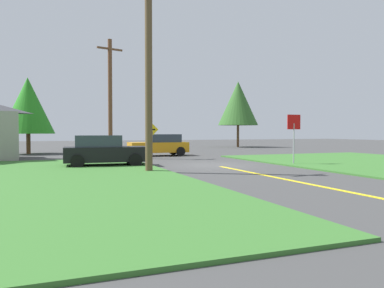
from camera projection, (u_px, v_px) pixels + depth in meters
ground_plane at (213, 165)px, 20.39m from camera, size 120.00×120.00×0.00m
grass_verge_left at (19, 182)px, 13.30m from camera, size 12.00×20.00×0.08m
lane_stripe_center at (309, 184)px, 12.93m from camera, size 0.20×14.00×0.01m
stop_sign at (294, 129)px, 20.45m from camera, size 0.80×0.08×2.73m
parked_car_near_building at (104, 151)px, 19.57m from camera, size 4.29×2.15×1.62m
car_approaching_junction at (160, 145)px, 28.32m from camera, size 4.38×1.96×1.62m
utility_pole_near at (149, 73)px, 16.58m from camera, size 1.79×0.42×8.55m
utility_pole_mid at (110, 97)px, 25.44m from camera, size 1.77×0.58×8.03m
direction_sign at (152, 136)px, 27.25m from camera, size 0.91×0.08×2.42m
oak_tree_left at (28, 106)px, 30.47m from camera, size 4.14×4.14×6.20m
pine_tree_center at (238, 103)px, 44.41m from camera, size 4.70×4.70×7.76m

